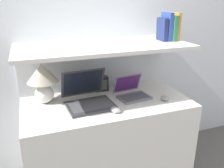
# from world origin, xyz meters

# --- Properties ---
(wall_back) EXTENTS (6.00, 0.05, 2.40)m
(wall_back) POSITION_xyz_m (0.00, 0.72, 1.20)
(wall_back) COLOR silver
(wall_back) RESTS_ON ground_plane
(desk) EXTENTS (1.35, 0.66, 0.76)m
(desk) POSITION_xyz_m (0.00, 0.33, 0.38)
(desk) COLOR silver
(desk) RESTS_ON ground_plane
(back_riser) EXTENTS (1.35, 0.04, 1.19)m
(back_riser) POSITION_xyz_m (0.00, 0.68, 0.59)
(back_riser) COLOR silver
(back_riser) RESTS_ON ground_plane
(shelf) EXTENTS (1.35, 0.59, 0.03)m
(shelf) POSITION_xyz_m (0.00, 0.40, 1.20)
(shelf) COLOR silver
(shelf) RESTS_ON back_riser
(table_lamp) EXTENTS (0.24, 0.24, 0.33)m
(table_lamp) POSITION_xyz_m (-0.48, 0.49, 0.96)
(table_lamp) COLOR white
(table_lamp) RESTS_ON desk
(laptop_large) EXTENTS (0.38, 0.39, 0.26)m
(laptop_large) POSITION_xyz_m (-0.16, 0.34, 0.81)
(laptop_large) COLOR #333338
(laptop_large) RESTS_ON desk
(laptop_small) EXTENTS (0.29, 0.27, 0.18)m
(laptop_small) POSITION_xyz_m (0.23, 0.35, 0.80)
(laptop_small) COLOR slate
(laptop_small) RESTS_ON desk
(computer_mouse) EXTENTS (0.09, 0.11, 0.03)m
(computer_mouse) POSITION_xyz_m (0.00, 0.14, 0.78)
(computer_mouse) COLOR #99999E
(computer_mouse) RESTS_ON desk
(second_mouse) EXTENTS (0.08, 0.09, 0.03)m
(second_mouse) POSITION_xyz_m (0.46, 0.20, 0.78)
(second_mouse) COLOR #99999E
(second_mouse) RESTS_ON desk
(router_box) EXTENTS (0.12, 0.07, 0.13)m
(router_box) POSITION_xyz_m (0.03, 0.58, 0.82)
(router_box) COLOR black
(router_box) RESTS_ON desk
(book_orange) EXTENTS (0.03, 0.13, 0.23)m
(book_orange) POSITION_xyz_m (0.63, 0.40, 1.33)
(book_orange) COLOR orange
(book_orange) RESTS_ON shelf
(book_green) EXTENTS (0.04, 0.17, 0.21)m
(book_green) POSITION_xyz_m (0.59, 0.40, 1.32)
(book_green) COLOR #2D7042
(book_green) RESTS_ON shelf
(book_blue) EXTENTS (0.03, 0.14, 0.23)m
(book_blue) POSITION_xyz_m (0.55, 0.40, 1.33)
(book_blue) COLOR #284293
(book_blue) RESTS_ON shelf
(book_navy) EXTENTS (0.04, 0.13, 0.19)m
(book_navy) POSITION_xyz_m (0.51, 0.40, 1.31)
(book_navy) COLOR navy
(book_navy) RESTS_ON shelf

